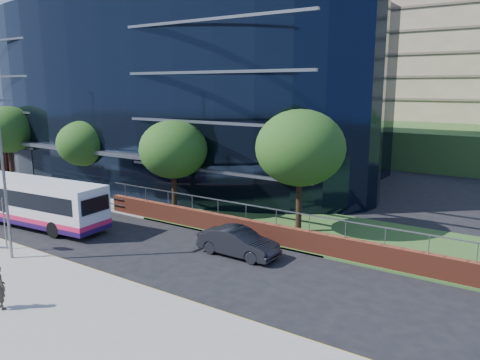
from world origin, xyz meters
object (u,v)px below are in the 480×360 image
Objects in this scene: street_sign at (4,213)px; tree_far_b at (84,144)px; city_bus at (34,202)px; tree_far_d at (300,148)px; tree_far_a at (8,130)px; streetlight_east at (4,175)px; brick_pavilion at (5,149)px; parked_car at (238,242)px; tree_far_c at (173,149)px.

tree_far_b reaches higher than street_sign.
tree_far_b reaches higher than city_bus.
street_sign is 0.38× the size of tree_far_d.
tree_far_a is 22.05m from streetlight_east.
brick_pavilion is 1.23× the size of tree_far_a.
tree_far_c is at bearing 63.19° from parked_car.
tree_far_d is at bearing 1.97° from tree_far_a.
streetlight_east is 0.72× the size of city_bus.
streetlight_east reaches higher than brick_pavilion.
brick_pavilion is 19.55m from tree_far_b.
tree_far_b is at bearing 2.86° from tree_far_a.
tree_far_c is at bearing -8.82° from brick_pavilion.
tree_far_a is at bearing -26.55° from brick_pavilion.
city_bus reaches higher than street_sign.
tree_far_a is 0.63× the size of city_bus.
brick_pavilion is 29.46m from tree_far_c.
tree_far_a is at bearing 149.54° from streetlight_east.
city_bus is at bearing 130.21° from street_sign.
street_sign is 2.80m from streetlight_east.
brick_pavilion is 32.19m from streetlight_east.
tree_far_a is at bearing 148.93° from city_bus.
tree_far_a reaches higher than tree_far_b.
tree_far_b is (-7.50, 11.09, 2.06)m from street_sign.
tree_far_d reaches higher than brick_pavilion.
tree_far_a is 28.72m from parked_car.
streetlight_east reaches higher than tree_far_d.
city_bus is (4.42, -7.45, -2.64)m from tree_far_b.
parked_car is (13.70, 2.80, -0.84)m from city_bus.
brick_pavilion is 38.13m from parked_car.
tree_far_d reaches higher than parked_car.
city_bus is (-4.58, 4.23, -2.87)m from streetlight_east.
street_sign reaches higher than parked_car.
brick_pavilion is 30.49m from street_sign.
streetlight_east is (-10.00, -12.17, -0.75)m from tree_far_d.
street_sign is at bearing 121.48° from parked_car.
tree_far_b is at bearing -178.49° from tree_far_d.
tree_far_a is at bearing 81.84° from parked_car.
city_bus is 2.51× the size of parked_car.
tree_far_d is 16.99m from city_bus.
street_sign is at bearing -29.65° from brick_pavilion.
tree_far_d is at bearing 1.51° from tree_far_b.
tree_far_c is 1.47× the size of parked_car.
street_sign is 0.63× the size of parked_car.
tree_far_b is at bearing 124.08° from street_sign.
streetlight_east is 6.86m from city_bus.
street_sign is 20.63m from tree_far_a.
streetlight_east is (1.50, -0.59, 2.29)m from street_sign.
tree_far_d is at bearing 45.22° from street_sign.
streetlight_east is at bearing -29.24° from brick_pavilion.
brick_pavilion is at bearing 171.18° from tree_far_c.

